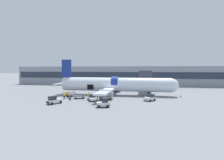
% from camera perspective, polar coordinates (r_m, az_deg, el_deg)
% --- Properties ---
extents(ground_plane, '(500.00, 500.00, 0.00)m').
position_cam_1_polar(ground_plane, '(44.69, -0.69, -5.62)').
color(ground_plane, gray).
extents(terminal_strip, '(99.45, 8.90, 8.37)m').
position_cam_1_polar(terminal_strip, '(78.80, 4.00, 1.38)').
color(terminal_strip, gray).
rests_on(terminal_strip, ground_plane).
extents(jet_bridge_stub, '(3.68, 12.96, 6.74)m').
position_cam_1_polar(jet_bridge_stub, '(54.44, 10.76, 1.25)').
color(jet_bridge_stub, '#4C4C51').
rests_on(jet_bridge_stub, ground_plane).
extents(airplane, '(33.56, 26.66, 9.87)m').
position_cam_1_polar(airplane, '(47.90, 0.55, -1.58)').
color(airplane, silver).
rests_on(airplane, ground_plane).
extents(baggage_tug_lead, '(2.70, 2.80, 1.55)m').
position_cam_1_polar(baggage_tug_lead, '(40.31, 12.28, -5.75)').
color(baggage_tug_lead, silver).
rests_on(baggage_tug_lead, ground_plane).
extents(baggage_tug_mid, '(2.60, 3.29, 1.64)m').
position_cam_1_polar(baggage_tug_mid, '(37.87, -18.41, -6.39)').
color(baggage_tug_mid, silver).
rests_on(baggage_tug_mid, ground_plane).
extents(baggage_tug_rear, '(2.80, 3.21, 1.39)m').
position_cam_1_polar(baggage_tug_rear, '(39.69, -6.36, -5.91)').
color(baggage_tug_rear, white).
rests_on(baggage_tug_rear, ground_plane).
extents(baggage_tug_spare, '(2.70, 2.19, 1.75)m').
position_cam_1_polar(baggage_tug_spare, '(32.93, -2.77, -7.64)').
color(baggage_tug_spare, silver).
rests_on(baggage_tug_spare, ground_plane).
extents(baggage_cart_loading, '(3.51, 2.72, 1.05)m').
position_cam_1_polar(baggage_cart_loading, '(43.24, -10.41, -5.40)').
color(baggage_cart_loading, '#999BA0').
rests_on(baggage_cart_loading, ground_plane).
extents(baggage_cart_queued, '(4.31, 2.30, 1.13)m').
position_cam_1_polar(baggage_cart_queued, '(47.30, -13.73, -4.47)').
color(baggage_cart_queued, silver).
rests_on(baggage_cart_queued, ground_plane).
extents(ground_crew_loader_a, '(0.51, 0.51, 1.60)m').
position_cam_1_polar(ground_crew_loader_a, '(42.25, -7.55, -5.03)').
color(ground_crew_loader_a, '#2D2D33').
rests_on(ground_crew_loader_a, ground_plane).
extents(ground_crew_loader_b, '(0.49, 0.50, 1.55)m').
position_cam_1_polar(ground_crew_loader_b, '(43.63, -15.38, -4.88)').
color(ground_crew_loader_b, '#1E2338').
rests_on(ground_crew_loader_b, ground_plane).
extents(ground_crew_driver, '(0.53, 0.54, 1.68)m').
position_cam_1_polar(ground_crew_driver, '(42.98, -4.73, -4.81)').
color(ground_crew_driver, '#2D2D33').
rests_on(ground_crew_driver, ground_plane).
extents(ground_crew_supervisor, '(0.61, 0.50, 1.75)m').
position_cam_1_polar(ground_crew_supervisor, '(44.00, -14.21, -4.66)').
color(ground_crew_supervisor, black).
rests_on(ground_crew_supervisor, ground_plane).
extents(suitcase_on_tarmac_upright, '(0.58, 0.48, 0.71)m').
position_cam_1_polar(suitcase_on_tarmac_upright, '(41.63, -13.55, -5.97)').
color(suitcase_on_tarmac_upright, '#14472D').
rests_on(suitcase_on_tarmac_upright, ground_plane).
extents(safety_cone_nose, '(0.52, 0.52, 0.71)m').
position_cam_1_polar(safety_cone_nose, '(47.91, 21.51, -4.85)').
color(safety_cone_nose, black).
rests_on(safety_cone_nose, ground_plane).
extents(safety_cone_engine_left, '(0.45, 0.45, 0.63)m').
position_cam_1_polar(safety_cone_engine_left, '(35.75, -5.34, -7.46)').
color(safety_cone_engine_left, black).
rests_on(safety_cone_engine_left, ground_plane).
extents(safety_cone_wingtip, '(0.45, 0.45, 0.79)m').
position_cam_1_polar(safety_cone_wingtip, '(40.54, -0.52, -6.03)').
color(safety_cone_wingtip, black).
rests_on(safety_cone_wingtip, ground_plane).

